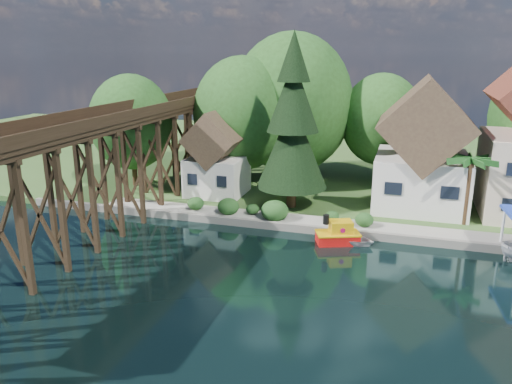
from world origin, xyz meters
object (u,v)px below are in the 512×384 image
trestle_bridge (112,160)px  shed (217,159)px  tugboat (338,234)px  house_left (423,153)px  palm_tree (471,162)px  conifer (293,125)px  boat_white_a (347,237)px

trestle_bridge → shed: (5.00, 9.33, -1.52)m
tugboat → trestle_bridge: bearing=-175.3°
house_left → shed: house_left is taller
shed → trestle_bridge: bearing=-118.2°
tugboat → shed: bearing=147.5°
house_left → tugboat: 11.81m
trestle_bridge → palm_tree: bearing=14.9°
trestle_bridge → tugboat: (17.42, 1.42, -4.67)m
trestle_bridge → shed: 10.69m
conifer → boat_white_a: size_ratio=3.56×
trestle_bridge → palm_tree: (26.36, 7.02, 0.06)m
conifer → shed: bearing=166.0°
trestle_bridge → tugboat: bearing=4.7°
palm_tree → boat_white_a: 11.04m
trestle_bridge → shed: size_ratio=5.63×
palm_tree → conifer: bearing=178.2°
conifer → boat_white_a: bearing=-45.7°
palm_tree → tugboat: (-8.94, -5.60, -4.74)m
boat_white_a → shed: bearing=75.8°
trestle_bridge → conifer: (12.51, 7.46, 2.18)m
trestle_bridge → shed: trestle_bridge is taller
house_left → boat_white_a: size_ratio=2.69×
conifer → palm_tree: conifer is taller
conifer → tugboat: size_ratio=4.17×
trestle_bridge → shed: bearing=61.8°
tugboat → boat_white_a: 0.75m
palm_tree → trestle_bridge: bearing=-165.1°
trestle_bridge → boat_white_a: (18.00, 1.82, -4.92)m
tugboat → boat_white_a: bearing=34.5°
house_left → tugboat: bearing=-120.7°
shed → boat_white_a: bearing=-30.0°
house_left → palm_tree: house_left is taller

